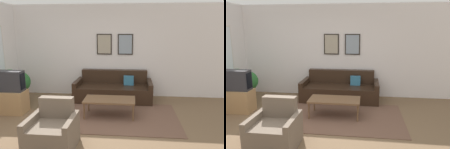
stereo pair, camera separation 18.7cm
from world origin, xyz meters
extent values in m
plane|color=brown|center=(0.00, 0.00, 0.00)|extent=(16.00, 16.00, 0.00)
cube|color=brown|center=(0.51, 1.06, 0.01)|extent=(3.20, 1.83, 0.01)
cube|color=silver|center=(0.00, 2.78, 1.35)|extent=(8.00, 0.06, 2.70)
cube|color=black|center=(0.22, 2.73, 1.55)|extent=(0.44, 0.03, 0.60)
cube|color=#A89E89|center=(0.22, 2.71, 1.55)|extent=(0.38, 0.01, 0.54)
cube|color=black|center=(0.84, 2.73, 1.55)|extent=(0.44, 0.03, 0.60)
cube|color=#8999A8|center=(0.84, 2.71, 1.55)|extent=(0.38, 0.01, 0.54)
cube|color=black|center=(0.53, 2.26, 0.21)|extent=(1.91, 0.90, 0.42)
cube|color=black|center=(0.53, 2.61, 0.62)|extent=(1.91, 0.20, 0.39)
cube|color=black|center=(-0.49, 2.26, 0.28)|extent=(0.12, 0.90, 0.56)
cube|color=black|center=(1.54, 2.26, 0.28)|extent=(0.12, 0.90, 0.56)
cube|color=teal|center=(0.96, 2.37, 0.55)|extent=(0.28, 0.10, 0.28)
cube|color=brown|center=(0.55, 1.08, 0.40)|extent=(1.17, 0.59, 0.04)
cylinder|color=brown|center=(0.00, 0.83, 0.19)|extent=(0.04, 0.04, 0.38)
cylinder|color=brown|center=(1.09, 0.83, 0.19)|extent=(0.04, 0.04, 0.38)
cylinder|color=brown|center=(0.00, 1.34, 0.19)|extent=(0.04, 0.04, 0.38)
cylinder|color=brown|center=(1.09, 1.34, 0.19)|extent=(0.04, 0.04, 0.38)
cube|color=#A87F51|center=(-1.86, 1.09, 0.27)|extent=(0.74, 0.44, 0.54)
cube|color=#2D2D33|center=(-1.86, 1.09, 0.79)|extent=(0.69, 0.28, 0.49)
cube|color=black|center=(-1.51, 1.09, 0.79)|extent=(0.01, 0.23, 0.38)
cube|color=#6B5B4C|center=(-0.28, -0.39, 0.22)|extent=(0.60, 0.76, 0.44)
cube|color=#6B5B4C|center=(-0.28, -0.09, 0.63)|extent=(0.60, 0.16, 0.38)
cube|color=#6B5B4C|center=(-0.63, -0.39, 0.28)|extent=(0.09, 0.76, 0.56)
cube|color=#6B5B4C|center=(0.07, -0.39, 0.28)|extent=(0.09, 0.76, 0.56)
cylinder|color=#935638|center=(-2.00, 1.36, 0.13)|extent=(0.22, 0.22, 0.25)
cylinder|color=#51381E|center=(-2.00, 1.36, 0.34)|extent=(0.04, 0.04, 0.19)
sphere|color=#3D8442|center=(-2.00, 1.36, 0.70)|extent=(0.62, 0.62, 0.62)
cylinder|color=#935638|center=(-2.01, 1.86, 0.09)|extent=(0.28, 0.28, 0.17)
cylinder|color=#51381E|center=(-2.01, 1.86, 0.25)|extent=(0.04, 0.04, 0.17)
sphere|color=#28662D|center=(-2.01, 1.86, 0.57)|extent=(0.55, 0.55, 0.55)
cylinder|color=beige|center=(-2.19, 1.67, 0.08)|extent=(0.25, 0.25, 0.15)
cylinder|color=#51381E|center=(-2.19, 1.67, 0.24)|extent=(0.04, 0.04, 0.18)
sphere|color=#1E5628|center=(-2.19, 1.67, 0.59)|extent=(0.61, 0.61, 0.61)
camera|label=1|loc=(1.05, -3.67, 2.02)|focal=35.00mm
camera|label=2|loc=(1.24, -3.65, 2.02)|focal=35.00mm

